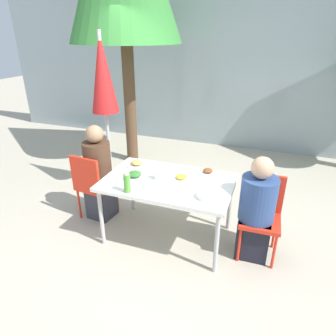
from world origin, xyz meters
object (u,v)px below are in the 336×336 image
at_px(salad_bowl, 207,196).
at_px(chair_left, 92,182).
at_px(person_left, 99,175).
at_px(person_right, 256,212).
at_px(drinking_cup, 158,174).
at_px(chair_right, 261,210).
at_px(bottle, 127,183).
at_px(closed_umbrella, 103,81).

bearing_deg(salad_bowl, chair_left, 170.52).
distance_m(person_left, salad_bowl, 1.47).
bearing_deg(person_right, drinking_cup, -0.36).
relative_size(person_right, salad_bowl, 5.75).
xyz_separation_m(chair_right, bottle, (-1.29, -0.48, 0.32)).
bearing_deg(person_right, person_left, -4.10).
bearing_deg(bottle, chair_left, 150.15).
bearing_deg(person_right, salad_bowl, 25.31).
bearing_deg(person_left, salad_bowl, -6.11).
height_order(bottle, salad_bowl, bottle).
distance_m(bottle, drinking_cup, 0.42).
distance_m(chair_right, person_right, 0.10).
relative_size(person_left, chair_right, 1.40).
bearing_deg(chair_right, chair_left, 0.50).
xyz_separation_m(chair_left, bottle, (0.71, -0.41, 0.32)).
height_order(person_left, closed_umbrella, closed_umbrella).
relative_size(chair_right, person_right, 0.77).
xyz_separation_m(chair_right, salad_bowl, (-0.52, -0.32, 0.24)).
xyz_separation_m(chair_right, closed_umbrella, (-2.13, 0.61, 1.10)).
relative_size(chair_left, drinking_cup, 8.05).
height_order(chair_left, salad_bowl, chair_left).
height_order(person_right, closed_umbrella, closed_umbrella).
distance_m(chair_right, drinking_cup, 1.15).
bearing_deg(closed_umbrella, drinking_cup, -34.77).
height_order(person_right, drinking_cup, person_right).
relative_size(person_left, bottle, 5.73).
bearing_deg(chair_left, drinking_cup, 4.54).
bearing_deg(person_left, drinking_cup, -0.69).
height_order(chair_right, bottle, bottle).
bearing_deg(salad_bowl, drinking_cup, 160.11).
distance_m(chair_left, drinking_cup, 0.93).
relative_size(person_left, drinking_cup, 11.26).
bearing_deg(bottle, drinking_cup, 64.38).
height_order(person_left, chair_right, person_left).
bearing_deg(chair_right, person_left, -1.62).
bearing_deg(person_left, chair_left, -121.94).
bearing_deg(drinking_cup, person_right, 1.18).
relative_size(person_left, salad_bowl, 6.21).
distance_m(chair_right, closed_umbrella, 2.48).
xyz_separation_m(person_left, salad_bowl, (1.42, -0.32, 0.17)).
height_order(chair_left, bottle, bottle).
relative_size(person_left, person_right, 1.08).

